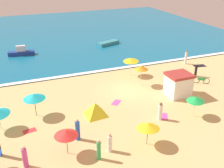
{
  "coord_description": "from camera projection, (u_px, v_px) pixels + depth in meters",
  "views": [
    {
      "loc": [
        -11.29,
        -23.73,
        12.93
      ],
      "look_at": [
        -1.65,
        0.61,
        0.8
      ],
      "focal_mm": 42.83,
      "sensor_mm": 36.0,
      "label": 1
    }
  ],
  "objects": [
    {
      "name": "beach_towel_2",
      "position": [
        116.0,
        102.0,
        26.74
      ],
      "size": [
        1.32,
        1.32,
        0.01
      ],
      "color": "#D84CA5",
      "rests_on": "ground_plane"
    },
    {
      "name": "beach_umbrella_0",
      "position": [
        141.0,
        68.0,
        29.63
      ],
      "size": [
        1.76,
        1.76,
        2.35
      ],
      "color": "silver",
      "rests_on": "ground_plane"
    },
    {
      "name": "beach_umbrella_9",
      "position": [
        148.0,
        126.0,
        20.01
      ],
      "size": [
        1.93,
        1.96,
        1.98
      ],
      "color": "#4C3823",
      "rests_on": "ground_plane"
    },
    {
      "name": "ground_plane",
      "position": [
        128.0,
        90.0,
        29.22
      ],
      "size": [
        60.0,
        60.0,
        0.0
      ],
      "primitive_type": "plane",
      "color": "#D8B775"
    },
    {
      "name": "beachgoer_2",
      "position": [
        160.0,
        112.0,
        23.62
      ],
      "size": [
        0.44,
        0.44,
        1.68
      ],
      "color": "white",
      "rests_on": "ground_plane"
    },
    {
      "name": "beachgoer_3",
      "position": [
        196.0,
        70.0,
        32.51
      ],
      "size": [
        0.4,
        0.4,
        1.72
      ],
      "color": "black",
      "rests_on": "ground_plane"
    },
    {
      "name": "beach_tent",
      "position": [
        96.0,
        109.0,
        24.32
      ],
      "size": [
        2.71,
        2.72,
        1.25
      ],
      "color": "yellow",
      "rests_on": "ground_plane"
    },
    {
      "name": "beach_umbrella_4",
      "position": [
        196.0,
        99.0,
        23.71
      ],
      "size": [
        2.24,
        2.23,
        1.99
      ],
      "color": "silver",
      "rests_on": "ground_plane"
    },
    {
      "name": "beachgoer_0",
      "position": [
        78.0,
        130.0,
        20.89
      ],
      "size": [
        0.52,
        0.52,
        1.86
      ],
      "color": "blue",
      "rests_on": "ground_plane"
    },
    {
      "name": "beach_towel_1",
      "position": [
        163.0,
        117.0,
        24.33
      ],
      "size": [
        1.3,
        1.48,
        0.01
      ],
      "color": "#D84CA5",
      "rests_on": "ground_plane"
    },
    {
      "name": "small_boat_0",
      "position": [
        21.0,
        52.0,
        39.69
      ],
      "size": [
        3.87,
        1.44,
        1.45
      ],
      "color": "navy",
      "rests_on": "ocean_water"
    },
    {
      "name": "wave_breaker_foam",
      "position": [
        108.0,
        70.0,
        34.49
      ],
      "size": [
        57.0,
        0.7,
        0.01
      ],
      "primitive_type": "cube",
      "color": "white",
      "rests_on": "ocean_water"
    },
    {
      "name": "ocean_water",
      "position": [
        69.0,
        32.0,
        52.82
      ],
      "size": [
        60.0,
        44.0,
        0.1
      ],
      "primitive_type": "cube",
      "color": "#146B93",
      "rests_on": "ground_plane"
    },
    {
      "name": "parked_bicycle",
      "position": [
        201.0,
        80.0,
        30.78
      ],
      "size": [
        1.56,
        1.04,
        0.76
      ],
      "color": "black",
      "rests_on": "ground_plane"
    },
    {
      "name": "beach_umbrella_1",
      "position": [
        34.0,
        97.0,
        23.73
      ],
      "size": [
        2.77,
        2.76,
        2.19
      ],
      "color": "#4C3823",
      "rests_on": "ground_plane"
    },
    {
      "name": "beach_umbrella_2",
      "position": [
        66.0,
        133.0,
        18.98
      ],
      "size": [
        2.35,
        2.35,
        2.01
      ],
      "color": "#4C3823",
      "rests_on": "ground_plane"
    },
    {
      "name": "beach_towel_0",
      "position": [
        200.0,
        66.0,
        36.05
      ],
      "size": [
        1.77,
        1.16,
        0.01
      ],
      "color": "black",
      "rests_on": "ground_plane"
    },
    {
      "name": "small_boat_1",
      "position": [
        108.0,
        43.0,
        44.78
      ],
      "size": [
        4.06,
        2.49,
        0.52
      ],
      "color": "teal",
      "rests_on": "ocean_water"
    },
    {
      "name": "beach_umbrella_7",
      "position": [
        131.0,
        60.0,
        32.29
      ],
      "size": [
        2.68,
        2.68,
        2.2
      ],
      "color": "silver",
      "rests_on": "ground_plane"
    },
    {
      "name": "beachgoer_1",
      "position": [
        186.0,
        58.0,
        36.43
      ],
      "size": [
        0.41,
        0.41,
        1.87
      ],
      "color": "white",
      "rests_on": "ground_plane"
    },
    {
      "name": "beachgoer_6",
      "position": [
        110.0,
        143.0,
        19.64
      ],
      "size": [
        0.39,
        0.39,
        1.56
      ],
      "color": "white",
      "rests_on": "ground_plane"
    },
    {
      "name": "beach_towel_3",
      "position": [
        30.0,
        131.0,
        22.29
      ],
      "size": [
        1.17,
        0.79,
        0.01
      ],
      "color": "red",
      "rests_on": "ground_plane"
    },
    {
      "name": "beachgoer_8",
      "position": [
        99.0,
        150.0,
        18.81
      ],
      "size": [
        0.4,
        0.4,
        1.69
      ],
      "color": "green",
      "rests_on": "ground_plane"
    },
    {
      "name": "lifeguard_cabana",
      "position": [
        178.0,
        84.0,
        27.7
      ],
      "size": [
        2.46,
        2.21,
        2.45
      ],
      "color": "white",
      "rests_on": "ground_plane"
    },
    {
      "name": "beachgoer_9",
      "position": [
        25.0,
        157.0,
        18.1
      ],
      "size": [
        0.5,
        0.5,
        1.73
      ],
      "color": "#D84CA5",
      "rests_on": "ground_plane"
    }
  ]
}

